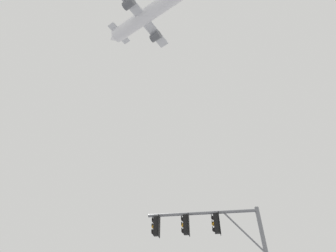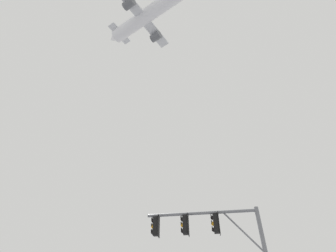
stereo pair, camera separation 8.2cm
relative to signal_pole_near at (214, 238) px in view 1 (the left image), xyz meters
The scene contains 2 objects.
signal_pole_near is the anchor object (origin of this frame).
airplane 49.39m from the signal_pole_near, 117.53° to the left, with size 18.65×14.40×5.55m.
Camera 1 is at (1.06, -4.14, 1.71)m, focal length 26.68 mm.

